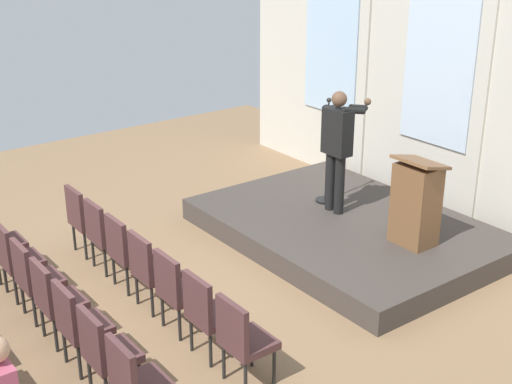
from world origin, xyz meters
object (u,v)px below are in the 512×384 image
(chair_r0_c1, at_px, (104,231))
(chair_r1_c5, at_px, (104,349))
(speaker, at_px, (338,143))
(chair_r0_c2, at_px, (126,248))
(chair_r0_c4, at_px, (177,287))
(lectern, at_px, (416,203))
(chair_r1_c6, at_px, (135,381))
(chair_r0_c3, at_px, (150,267))
(chair_r1_c1, at_px, (15,256))
(chair_r0_c5, at_px, (208,310))
(chair_r1_c2, at_px, (33,275))
(chair_r0_c6, at_px, (242,337))
(chair_r1_c4, at_px, (78,321))
(mic_stand, at_px, (326,180))
(chair_r1_c3, at_px, (54,297))
(chair_r0_c0, at_px, (84,216))

(chair_r0_c1, distance_m, chair_r1_c5, 2.63)
(speaker, height_order, chair_r0_c1, speaker)
(speaker, distance_m, chair_r0_c1, 3.35)
(chair_r0_c2, height_order, chair_r0_c4, same)
(chair_r0_c2, relative_size, chair_r0_c4, 1.00)
(lectern, distance_m, chair_r0_c2, 3.63)
(lectern, distance_m, chair_r1_c6, 4.43)
(chair_r0_c3, bearing_deg, chair_r1_c1, -136.37)
(chair_r0_c4, xyz_separation_m, chair_r0_c5, (0.59, 0.00, 0.00))
(chair_r0_c1, relative_size, chair_r1_c5, 1.00)
(chair_r0_c2, height_order, chair_r1_c1, same)
(chair_r0_c4, xyz_separation_m, chair_r1_c2, (-1.19, -1.13, 0.00))
(chair_r0_c6, bearing_deg, chair_r1_c4, -136.37)
(speaker, xyz_separation_m, chair_r1_c1, (-0.86, -4.28, -0.78))
(chair_r1_c2, height_order, chair_r1_c5, same)
(mic_stand, bearing_deg, chair_r0_c6, -53.19)
(chair_r0_c3, relative_size, chair_r1_c2, 1.00)
(mic_stand, bearing_deg, chair_r0_c2, -88.65)
(chair_r1_c2, distance_m, chair_r1_c3, 0.59)
(mic_stand, bearing_deg, chair_r1_c1, -96.68)
(chair_r0_c2, xyz_separation_m, chair_r1_c6, (2.37, -1.13, 0.00))
(lectern, xyz_separation_m, chair_r0_c2, (-1.65, -3.22, -0.33))
(chair_r0_c5, bearing_deg, mic_stand, 119.56)
(chair_r0_c3, height_order, chair_r1_c3, same)
(chair_r1_c3, bearing_deg, chair_r1_c2, 180.00)
(speaker, relative_size, lectern, 1.49)
(chair_r0_c5, xyz_separation_m, chair_r1_c1, (-2.37, -1.13, 0.00))
(chair_r0_c3, height_order, chair_r0_c5, same)
(chair_r0_c3, bearing_deg, chair_r0_c6, 0.00)
(chair_r0_c6, height_order, chair_r1_c2, same)
(chair_r0_c2, relative_size, chair_r0_c3, 1.00)
(lectern, bearing_deg, mic_stand, 178.38)
(speaker, bearing_deg, chair_r1_c1, -101.37)
(chair_r0_c0, xyz_separation_m, chair_r1_c6, (3.56, -1.13, 0.00))
(speaker, height_order, chair_r0_c0, speaker)
(chair_r0_c6, distance_m, chair_r1_c4, 1.64)
(chair_r0_c1, distance_m, chair_r0_c2, 0.59)
(chair_r0_c4, relative_size, chair_r1_c5, 1.00)
(chair_r0_c2, xyz_separation_m, chair_r1_c2, (0.00, -1.13, 0.00))
(chair_r0_c1, bearing_deg, chair_r0_c2, 0.00)
(chair_r0_c3, relative_size, chair_r1_c6, 1.00)
(chair_r1_c1, bearing_deg, chair_r0_c0, 117.67)
(chair_r0_c5, distance_m, chair_r1_c1, 2.63)
(chair_r0_c4, relative_size, chair_r1_c4, 1.00)
(mic_stand, relative_size, chair_r0_c2, 1.65)
(lectern, height_order, chair_r0_c6, lectern)
(lectern, bearing_deg, chair_r0_c3, -108.09)
(chair_r0_c3, bearing_deg, chair_r0_c4, 0.00)
(chair_r1_c2, bearing_deg, chair_r0_c6, 25.49)
(chair_r1_c3, xyz_separation_m, chair_r1_c6, (1.78, 0.00, 0.00))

